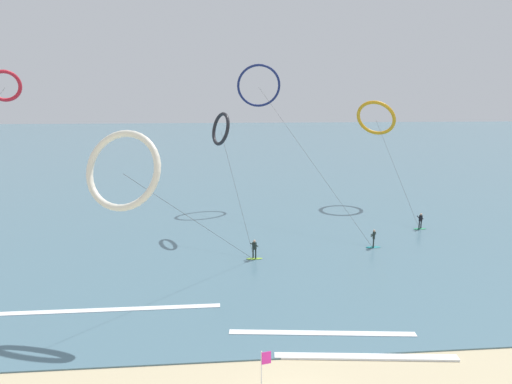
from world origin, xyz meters
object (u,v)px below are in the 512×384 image
surfer_lime (254,251)px  kite_ivory (123,170)px  kite_navy (259,86)px  surfer_emerald (420,222)px  kite_charcoal (221,129)px  kite_crimson (5,86)px  beach_flag (264,367)px  surfer_teal (374,240)px  kite_amber (376,118)px

surfer_lime → kite_ivory: 15.13m
kite_ivory → kite_navy: (10.72, 29.46, 5.40)m
surfer_emerald → kite_navy: kite_navy is taller
kite_charcoal → kite_crimson: 24.07m
surfer_emerald → kite_charcoal: (-20.47, 1.62, 9.60)m
kite_charcoal → beach_flag: kite_charcoal is taller
surfer_teal → surfer_emerald: bearing=-33.8°
beach_flag → surfer_teal: bearing=58.2°
kite_ivory → surfer_emerald: bearing=51.6°
surfer_lime → kite_ivory: size_ratio=0.14×
beach_flag → kite_crimson: bearing=126.9°
surfer_emerald → surfer_lime: (-17.85, -7.04, 0.00)m
surfer_emerald → kite_ivory: (-26.35, -16.15, 8.57)m
surfer_lime → kite_charcoal: 13.19m
kite_charcoal → kite_crimson: size_ratio=0.45×
kite_charcoal → kite_navy: kite_navy is taller
kite_amber → surfer_teal: bearing=109.7°
kite_charcoal → kite_ivory: 18.74m
kite_ivory → kite_crimson: bearing=145.2°
surfer_lime → kite_amber: 27.86m
surfer_lime → kite_charcoal: kite_charcoal is taller
surfer_lime → beach_flag: (-1.00, -17.55, 0.83)m
surfer_lime → kite_amber: (17.04, 19.63, 10.03)m
surfer_lime → beach_flag: beach_flag is taller
kite_charcoal → kite_crimson: bearing=-130.6°
kite_crimson → kite_amber: bearing=152.0°
kite_amber → kite_crimson: size_ratio=0.58×
kite_ivory → kite_navy: size_ratio=0.60×
kite_charcoal → surfer_lime: bearing=-8.2°
surfer_emerald → kite_amber: (-0.81, 12.59, 10.03)m
kite_charcoal → beach_flag: size_ratio=4.90×
surfer_teal → kite_ivory: kite_ivory is taller
surfer_teal → kite_charcoal: (-13.70, 6.72, 9.60)m
kite_navy → kite_ivory: bearing=72.0°
surfer_lime → surfer_teal: 11.24m
surfer_lime → kite_crimson: (-25.45, 15.02, 13.82)m
surfer_lime → surfer_teal: (11.07, 1.94, 0.00)m
surfer_lime → kite_amber: kite_amber is taller
surfer_emerald → kite_crimson: bearing=-35.2°
kite_crimson → surfer_teal: bearing=126.1°
surfer_teal → kite_crimson: (-36.52, 13.08, 13.82)m
surfer_lime → beach_flag: size_ratio=0.69×
surfer_lime → kite_crimson: size_ratio=0.06×
kite_navy → beach_flag: 40.24m
surfer_teal → kite_navy: 24.75m
surfer_teal → kite_navy: bearing=44.9°
surfer_lime → surfer_emerald: bearing=64.5°
kite_crimson → surfer_lime: bearing=115.2°
beach_flag → kite_ivory: bearing=131.6°
kite_charcoal → kite_navy: (4.84, 11.69, 4.37)m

